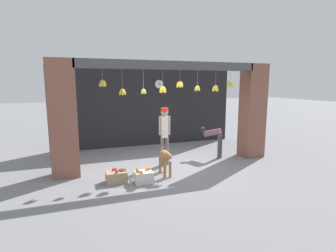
% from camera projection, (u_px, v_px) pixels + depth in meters
% --- Properties ---
extents(ground_plane, '(60.00, 60.00, 0.00)m').
position_uv_depth(ground_plane, '(173.00, 167.00, 7.79)').
color(ground_plane, gray).
extents(shop_back_wall, '(7.22, 0.12, 3.09)m').
position_uv_depth(shop_back_wall, '(146.00, 107.00, 10.38)').
color(shop_back_wall, '#232326').
rests_on(shop_back_wall, ground_plane).
extents(shop_pillar_left, '(0.70, 0.60, 3.09)m').
position_uv_depth(shop_pillar_left, '(63.00, 119.00, 6.85)').
color(shop_pillar_left, brown).
rests_on(shop_pillar_left, ground_plane).
extents(shop_pillar_right, '(0.70, 0.60, 3.09)m').
position_uv_depth(shop_pillar_right, '(252.00, 111.00, 8.79)').
color(shop_pillar_right, brown).
rests_on(shop_pillar_right, ground_plane).
extents(storefront_awning, '(5.32, 0.30, 0.95)m').
position_uv_depth(storefront_awning, '(172.00, 68.00, 7.44)').
color(storefront_awning, '#4C4C51').
extents(dog, '(0.28, 0.90, 0.73)m').
position_uv_depth(dog, '(165.00, 157.00, 7.05)').
color(dog, '#9E7042').
rests_on(dog, ground_plane).
extents(shopkeeper, '(0.34, 0.30, 1.75)m').
position_uv_depth(shopkeeper, '(165.00, 131.00, 7.83)').
color(shopkeeper, '#6B665B').
rests_on(shopkeeper, ground_plane).
extents(worker_stooping, '(0.62, 0.66, 1.01)m').
position_uv_depth(worker_stooping, '(214.00, 138.00, 8.73)').
color(worker_stooping, '#424247').
rests_on(worker_stooping, ground_plane).
extents(fruit_crate_oranges, '(0.45, 0.36, 0.36)m').
position_uv_depth(fruit_crate_oranges, '(143.00, 177.00, 6.57)').
color(fruit_crate_oranges, silver).
rests_on(fruit_crate_oranges, ground_plane).
extents(fruit_crate_apples, '(0.51, 0.36, 0.35)m').
position_uv_depth(fruit_crate_apples, '(116.00, 177.00, 6.59)').
color(fruit_crate_apples, tan).
rests_on(fruit_crate_apples, ground_plane).
extents(water_bottle, '(0.07, 0.07, 0.22)m').
position_uv_depth(water_bottle, '(131.00, 180.00, 6.45)').
color(water_bottle, silver).
rests_on(water_bottle, ground_plane).
extents(wall_clock, '(0.35, 0.03, 0.35)m').
position_uv_depth(wall_clock, '(159.00, 84.00, 10.33)').
color(wall_clock, black).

